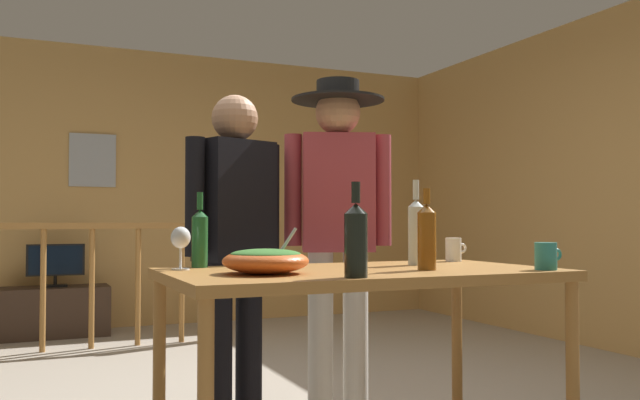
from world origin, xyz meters
The scene contains 17 objects.
back_wall centered at (0.00, 3.31, 1.33)m, with size 5.74×0.10×2.66m, color tan.
side_wall_right centered at (2.87, 0.99, 1.33)m, with size 0.10×4.97×2.66m, color tan.
framed_picture centered at (-0.75, 3.25, 1.58)m, with size 0.42×0.03×0.50m, color #9DA5AC.
stair_railing centered at (-0.79, 2.25, 0.62)m, with size 2.95×0.10×1.04m.
tv_console centered at (-1.08, 2.96, 0.22)m, with size 0.90×0.40×0.43m, color #38281E.
flat_screen_tv centered at (-1.08, 2.93, 0.66)m, with size 0.48×0.12×0.37m.
serving_table centered at (-0.13, -1.03, 0.74)m, with size 1.49×0.83×0.82m.
salad_bowl centered at (-0.54, -1.10, 0.87)m, with size 0.31×0.31×0.16m.
wine_glass centered at (-0.78, -0.80, 0.93)m, with size 0.08×0.08×0.17m.
wine_bottle_amber centered at (0.08, -1.18, 0.95)m, with size 0.07×0.07×0.31m.
wine_bottle_clear centered at (0.20, -0.91, 0.96)m, with size 0.07×0.07×0.36m.
wine_bottle_dark centered at (-0.32, -1.38, 0.95)m, with size 0.08×0.08×0.32m.
wine_bottle_green centered at (-0.68, -0.69, 0.94)m, with size 0.07×0.07×0.30m.
mug_teal centered at (0.51, -1.35, 0.87)m, with size 0.12×0.08×0.11m.
mug_white centered at (0.51, -0.75, 0.87)m, with size 0.11×0.07×0.11m.
person_standing_left centered at (-0.40, -0.24, 0.95)m, with size 0.51×0.33×1.62m.
person_standing_right centered at (0.15, -0.24, 1.04)m, with size 0.52×0.48×1.73m.
Camera 1 is at (-1.33, -3.37, 1.00)m, focal length 37.85 mm.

